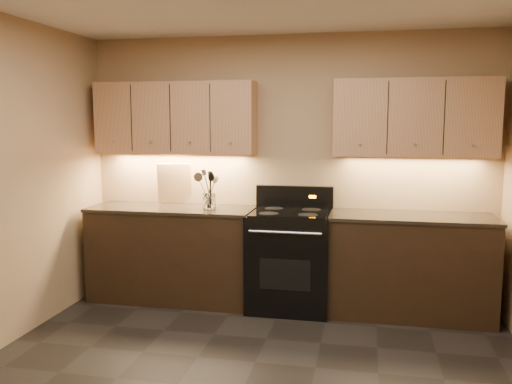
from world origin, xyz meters
TOP-DOWN VIEW (x-y plane):
  - wall_back at (0.00, 2.00)m, footprint 4.00×0.04m
  - counter_left at (-1.10, 1.70)m, footprint 1.62×0.62m
  - counter_right at (1.18, 1.70)m, footprint 1.46×0.62m
  - stove at (0.08, 1.68)m, footprint 0.76×0.68m
  - upper_cab_left at (-1.10, 1.85)m, footprint 1.60×0.30m
  - upper_cab_right at (1.18, 1.85)m, footprint 1.44×0.30m
  - outlet_plate at (-1.30, 1.99)m, footprint 0.08×0.01m
  - utensil_crock at (-0.71, 1.68)m, footprint 0.12×0.12m
  - cutting_board at (-1.16, 1.93)m, footprint 0.36×0.21m
  - wooden_spoon at (-0.75, 1.67)m, footprint 0.16×0.15m
  - black_spoon at (-0.73, 1.71)m, footprint 0.11×0.11m
  - black_turner at (-0.69, 1.65)m, footprint 0.13×0.19m
  - steel_spatula at (-0.68, 1.69)m, footprint 0.17×0.15m
  - steel_skimmer at (-0.69, 1.67)m, footprint 0.22×0.12m

SIDE VIEW (x-z plane):
  - counter_left at x=-1.10m, z-range 0.00..0.93m
  - counter_right at x=1.18m, z-range 0.00..0.93m
  - stove at x=0.08m, z-range -0.09..1.05m
  - utensil_crock at x=-0.71m, z-range 0.92..1.07m
  - wooden_spoon at x=-0.75m, z-range 0.94..1.27m
  - black_spoon at x=-0.73m, z-range 0.94..1.29m
  - steel_skimmer at x=-0.69m, z-range 0.94..1.29m
  - outlet_plate at x=-1.30m, z-range 1.06..1.18m
  - black_turner at x=-0.69m, z-range 0.94..1.31m
  - cutting_board at x=-1.16m, z-range 0.93..1.35m
  - steel_spatula at x=-0.68m, z-range 0.94..1.34m
  - wall_back at x=0.00m, z-range 0.00..2.60m
  - upper_cab_left at x=-1.10m, z-range 1.45..2.15m
  - upper_cab_right at x=1.18m, z-range 1.45..2.15m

